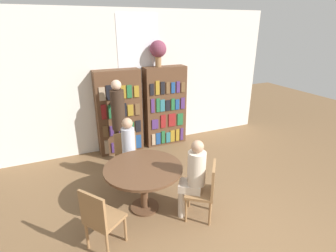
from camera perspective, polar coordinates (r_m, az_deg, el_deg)
name	(u,v)px	position (r m, az deg, el deg)	size (l,w,h in m)	color
wall_back	(139,81)	(5.93, -6.32, 9.70)	(6.40, 0.07, 3.00)	silver
bookshelf_left	(119,112)	(5.76, -10.59, 2.96)	(0.96, 0.34, 1.82)	brown
bookshelf_right	(165,106)	(6.08, -0.67, 4.29)	(0.96, 0.34, 1.82)	brown
flower_vase	(158,50)	(5.79, -2.17, 16.21)	(0.36, 0.36, 0.55)	#997047
reading_table	(143,174)	(3.97, -5.36, -10.46)	(1.16, 1.16, 0.72)	brown
chair_near_camera	(100,217)	(3.47, -14.57, -18.68)	(0.56, 0.56, 0.88)	olive
chair_left_side	(127,155)	(4.80, -8.88, -6.22)	(0.40, 0.40, 0.88)	olive
chair_far_side	(205,188)	(3.89, 8.13, -13.31)	(0.56, 0.56, 0.88)	olive
seated_reader_left	(129,149)	(4.55, -8.39, -4.99)	(0.23, 0.36, 1.23)	#B2B7C6
seated_reader_right	(193,175)	(3.79, 5.51, -10.54)	(0.41, 0.40, 1.22)	beige
librarian_standing	(118,114)	(5.23, -10.78, 2.55)	(0.27, 0.54, 1.71)	#332319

